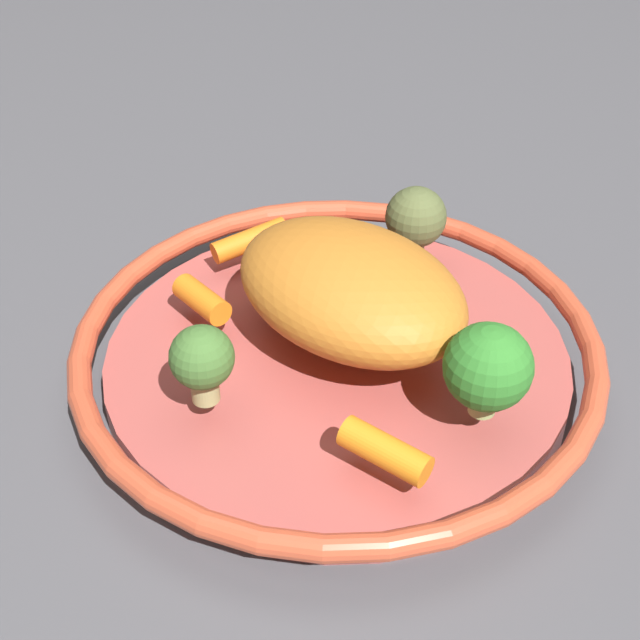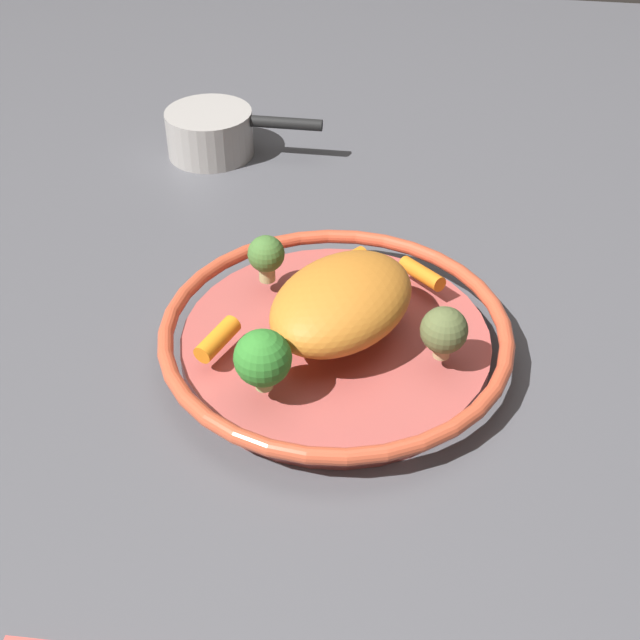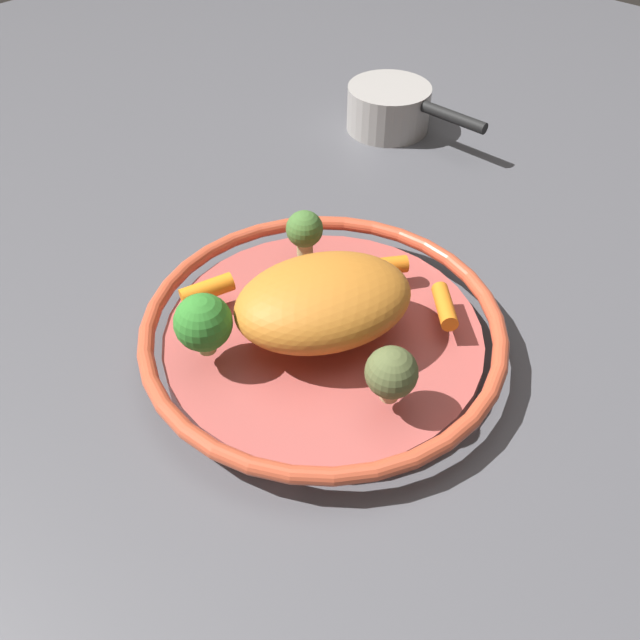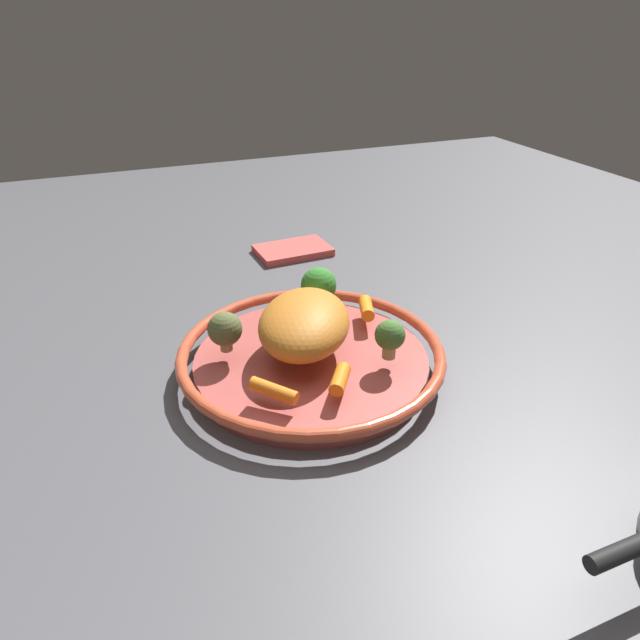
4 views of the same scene
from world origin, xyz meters
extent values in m
plane|color=#4C4C51|center=(0.00, 0.00, 0.00)|extent=(2.35, 2.35, 0.00)
cylinder|color=#A84C47|center=(0.00, 0.00, 0.01)|extent=(0.31, 0.31, 0.02)
torus|color=#C04B2E|center=(0.00, 0.00, 0.03)|extent=(0.36, 0.36, 0.02)
ellipsoid|color=#BF6F24|center=(-0.01, 0.01, 0.07)|extent=(0.18, 0.20, 0.07)
cylinder|color=orange|center=(0.11, 0.05, 0.05)|extent=(0.04, 0.06, 0.02)
cylinder|color=orange|center=(0.00, -0.09, 0.05)|extent=(0.04, 0.05, 0.02)
cylinder|color=orange|center=(-0.08, -0.09, 0.05)|extent=(0.05, 0.05, 0.02)
cylinder|color=tan|center=(-0.11, 0.03, 0.05)|extent=(0.02, 0.02, 0.01)
sphere|color=#515B32|center=(-0.11, 0.03, 0.07)|extent=(0.04, 0.04, 0.04)
cylinder|color=tan|center=(0.08, -0.06, 0.05)|extent=(0.02, 0.02, 0.02)
sphere|color=#406A2E|center=(0.08, -0.06, 0.07)|extent=(0.04, 0.04, 0.04)
cylinder|color=#94AC66|center=(0.05, 0.10, 0.05)|extent=(0.02, 0.02, 0.01)
sphere|color=#2F7929|center=(0.05, 0.10, 0.08)|extent=(0.05, 0.05, 0.05)
camera|label=1|loc=(0.44, 0.10, 0.41)|focal=49.46mm
camera|label=2|loc=(-0.08, 0.64, 0.56)|focal=46.76mm
camera|label=3|loc=(-0.30, 0.34, 0.48)|focal=36.89mm
camera|label=4|loc=(-0.23, -0.60, 0.44)|focal=32.23mm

